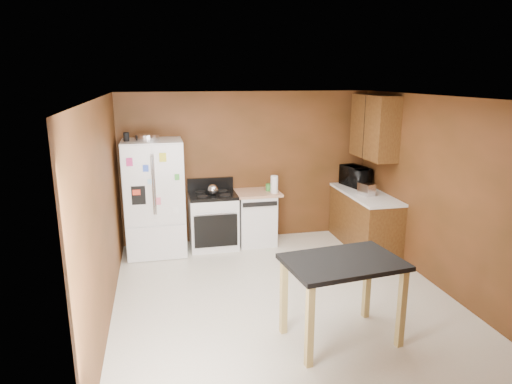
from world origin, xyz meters
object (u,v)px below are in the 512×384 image
object	(u,v)px
toaster	(366,189)
gas_range	(213,220)
roasting_pan	(147,137)
paper_towel	(274,184)
green_canister	(269,187)
dishwasher	(256,217)
pen_cup	(126,137)
refrigerator	(155,198)
island	(343,273)
microwave	(355,177)
kettle	(213,190)

from	to	relation	value
toaster	gas_range	bearing A→B (deg)	150.71
roasting_pan	gas_range	world-z (taller)	roasting_pan
roasting_pan	paper_towel	xyz separation A→B (m)	(1.97, -0.06, -0.81)
green_canister	dishwasher	world-z (taller)	green_canister
gas_range	pen_cup	bearing A→B (deg)	-175.23
paper_towel	refrigerator	bearing A→B (deg)	178.30
island	microwave	bearing A→B (deg)	63.84
toaster	island	world-z (taller)	toaster
paper_towel	green_canister	bearing A→B (deg)	106.99
pen_cup	island	xyz separation A→B (m)	(2.25, -2.92, -1.10)
roasting_pan	toaster	distance (m)	3.50
pen_cup	refrigerator	size ratio (longest dim) A/B	0.07
green_canister	dishwasher	distance (m)	0.54
microwave	paper_towel	bearing A→B (deg)	82.84
kettle	microwave	distance (m)	2.48
paper_towel	refrigerator	xyz separation A→B (m)	(-1.91, 0.06, -0.13)
pen_cup	toaster	world-z (taller)	pen_cup
toaster	dishwasher	size ratio (longest dim) A/B	0.29
dishwasher	microwave	bearing A→B (deg)	-0.04
microwave	gas_range	xyz separation A→B (m)	(-2.47, -0.02, -0.59)
refrigerator	dishwasher	world-z (taller)	refrigerator
microwave	dishwasher	world-z (taller)	microwave
pen_cup	refrigerator	world-z (taller)	pen_cup
kettle	island	bearing A→B (deg)	-71.69
green_canister	microwave	world-z (taller)	microwave
gas_range	dishwasher	xyz separation A→B (m)	(0.72, 0.02, -0.01)
gas_range	microwave	bearing A→B (deg)	0.54
toaster	gas_range	distance (m)	2.51
paper_towel	refrigerator	size ratio (longest dim) A/B	0.16
paper_towel	gas_range	xyz separation A→B (m)	(-0.99, 0.12, -0.57)
kettle	island	world-z (taller)	kettle
roasting_pan	refrigerator	world-z (taller)	roasting_pan
kettle	toaster	xyz separation A→B (m)	(2.38, -0.54, 0.01)
kettle	gas_range	world-z (taller)	gas_range
roasting_pan	gas_range	distance (m)	1.69
pen_cup	green_canister	size ratio (longest dim) A/B	1.15
kettle	toaster	size ratio (longest dim) A/B	0.66
roasting_pan	island	size ratio (longest dim) A/B	0.29
kettle	island	xyz separation A→B (m)	(0.98, -2.96, -0.22)
toaster	microwave	bearing A→B (deg)	66.61
green_canister	toaster	distance (m)	1.57
microwave	island	distance (m)	3.41
microwave	dishwasher	xyz separation A→B (m)	(-1.75, 0.00, -0.60)
microwave	refrigerator	xyz separation A→B (m)	(-3.38, -0.08, -0.15)
pen_cup	kettle	world-z (taller)	pen_cup
roasting_pan	paper_towel	world-z (taller)	roasting_pan
toaster	dishwasher	distance (m)	1.86
green_canister	gas_range	bearing A→B (deg)	-177.32
island	green_canister	bearing A→B (deg)	90.56
roasting_pan	refrigerator	distance (m)	0.95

